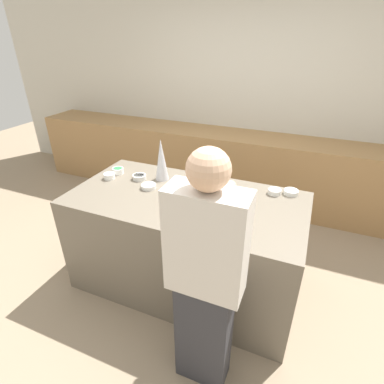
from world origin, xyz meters
TOP-DOWN VIEW (x-y plane):
  - ground_plane at (0.00, 0.00)m, footprint 12.00×12.00m
  - wall_back at (0.00, 2.06)m, footprint 8.00×0.05m
  - back_cabinet_block at (0.00, 1.74)m, footprint 6.00×0.60m
  - kitchen_island at (0.00, 0.00)m, footprint 1.89×0.97m
  - baking_tray at (0.11, -0.09)m, footprint 0.39×0.29m
  - gingerbread_house at (0.11, -0.09)m, footprint 0.17×0.18m
  - decorative_tree at (-0.33, 0.23)m, footprint 0.12×0.12m
  - candy_bowl_far_right at (0.65, 0.33)m, footprint 0.11×0.11m
  - candy_bowl_near_tray_right at (0.08, 0.36)m, footprint 0.12×0.12m
  - candy_bowl_behind_tray at (0.77, 0.38)m, footprint 0.12×0.12m
  - candy_bowl_beside_tree at (-0.78, 0.05)m, footprint 0.10×0.10m
  - candy_bowl_front_corner at (-0.35, 0.03)m, footprint 0.13×0.13m
  - candy_bowl_center_rear at (-0.77, 0.18)m, footprint 0.10×0.10m
  - candy_bowl_near_tray_left at (-0.52, 0.15)m, footprint 0.12×0.12m
  - person at (0.44, -0.73)m, footprint 0.43×0.53m

SIDE VIEW (x-z plane):
  - ground_plane at x=0.00m, z-range 0.00..0.00m
  - kitchen_island at x=0.00m, z-range 0.00..0.89m
  - back_cabinet_block at x=0.00m, z-range 0.00..0.91m
  - person at x=0.44m, z-range 0.03..1.65m
  - baking_tray at x=0.11m, z-range 0.89..0.90m
  - candy_bowl_front_corner at x=-0.35m, z-range 0.90..0.93m
  - candy_bowl_behind_tray at x=0.77m, z-range 0.90..0.93m
  - candy_bowl_near_tray_left at x=-0.52m, z-range 0.90..0.94m
  - candy_bowl_far_right at x=0.65m, z-range 0.90..0.94m
  - candy_bowl_near_tray_right at x=0.08m, z-range 0.90..0.94m
  - candy_bowl_beside_tree at x=-0.78m, z-range 0.90..0.95m
  - candy_bowl_center_rear at x=-0.77m, z-range 0.90..0.95m
  - gingerbread_house at x=0.11m, z-range 0.87..1.13m
  - decorative_tree at x=-0.33m, z-range 0.89..1.27m
  - wall_back at x=0.00m, z-range 0.00..2.60m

